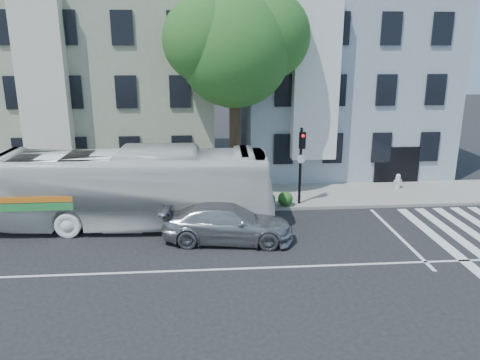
{
  "coord_description": "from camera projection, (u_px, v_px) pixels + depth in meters",
  "views": [
    {
      "loc": [
        -1.61,
        -15.22,
        7.7
      ],
      "look_at": [
        -0.15,
        3.22,
        2.4
      ],
      "focal_mm": 35.0,
      "sensor_mm": 36.0,
      "label": 1
    }
  ],
  "objects": [
    {
      "name": "ground",
      "position": [
        251.0,
        268.0,
        16.83
      ],
      "size": [
        120.0,
        120.0,
        0.0
      ],
      "primitive_type": "plane",
      "color": "black",
      "rests_on": "ground"
    },
    {
      "name": "sidewalk_far",
      "position": [
        236.0,
        197.0,
        24.47
      ],
      "size": [
        80.0,
        4.0,
        0.15
      ],
      "primitive_type": "cube",
      "color": "gray",
      "rests_on": "ground"
    },
    {
      "name": "building_left",
      "position": [
        116.0,
        83.0,
        29.16
      ],
      "size": [
        12.0,
        10.0,
        11.0
      ],
      "primitive_type": "cube",
      "color": "gray",
      "rests_on": "ground"
    },
    {
      "name": "building_right",
      "position": [
        336.0,
        82.0,
        30.22
      ],
      "size": [
        12.0,
        10.0,
        11.0
      ],
      "primitive_type": "cube",
      "color": "#8D99A8",
      "rests_on": "ground"
    },
    {
      "name": "street_tree",
      "position": [
        235.0,
        43.0,
        23.04
      ],
      "size": [
        7.3,
        5.9,
        11.1
      ],
      "color": "#2D2116",
      "rests_on": "ground"
    },
    {
      "name": "bus",
      "position": [
        130.0,
        188.0,
        20.42
      ],
      "size": [
        3.44,
        12.61,
        3.48
      ],
      "primitive_type": "imported",
      "rotation": [
        0.0,
        0.0,
        1.53
      ],
      "color": "white",
      "rests_on": "ground"
    },
    {
      "name": "sedan",
      "position": [
        228.0,
        223.0,
        19.05
      ],
      "size": [
        2.85,
        5.57,
        1.55
      ],
      "primitive_type": "imported",
      "rotation": [
        0.0,
        0.0,
        1.44
      ],
      "color": "#A4A6AB",
      "rests_on": "ground"
    },
    {
      "name": "hedge",
      "position": [
        198.0,
        201.0,
        22.58
      ],
      "size": [
        8.54,
        1.4,
        0.7
      ],
      "primitive_type": null,
      "rotation": [
        0.0,
        0.0,
        -0.07
      ],
      "color": "#356521",
      "rests_on": "sidewalk_far"
    },
    {
      "name": "traffic_signal",
      "position": [
        301.0,
        157.0,
        22.59
      ],
      "size": [
        0.41,
        0.52,
        3.96
      ],
      "rotation": [
        0.0,
        0.0,
        0.26
      ],
      "color": "black",
      "rests_on": "ground"
    },
    {
      "name": "fire_hydrant",
      "position": [
        398.0,
        181.0,
        25.68
      ],
      "size": [
        0.47,
        0.29,
        0.83
      ],
      "rotation": [
        0.0,
        0.0,
        0.32
      ],
      "color": "silver",
      "rests_on": "sidewalk_far"
    }
  ]
}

